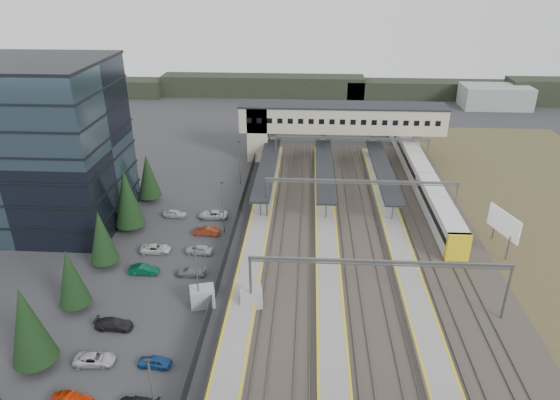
# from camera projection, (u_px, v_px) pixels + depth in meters

# --- Properties ---
(ground) EXTENTS (220.00, 220.00, 0.00)m
(ground) POSITION_uv_depth(u_px,v_px,m) (274.00, 272.00, 64.27)
(ground) COLOR #2B2B2D
(ground) RESTS_ON ground
(office_building) EXTENTS (24.30, 18.30, 24.30)m
(office_building) POSITION_uv_depth(u_px,v_px,m) (30.00, 146.00, 71.81)
(office_building) COLOR #324653
(office_building) RESTS_ON ground
(conifer_row) EXTENTS (4.42, 49.82, 9.50)m
(conifer_row) POSITION_uv_depth(u_px,v_px,m) (89.00, 249.00, 59.89)
(conifer_row) COLOR black
(conifer_row) RESTS_ON ground
(car_park) EXTENTS (10.39, 44.52, 1.28)m
(car_park) POSITION_uv_depth(u_px,v_px,m) (157.00, 295.00, 58.66)
(car_park) COLOR silver
(car_park) RESTS_ON ground
(lampposts) EXTENTS (0.50, 53.25, 8.07)m
(lampposts) POSITION_uv_depth(u_px,v_px,m) (212.00, 236.00, 63.97)
(lampposts) COLOR slate
(lampposts) RESTS_ON ground
(fence) EXTENTS (0.08, 90.00, 2.00)m
(fence) POSITION_uv_depth(u_px,v_px,m) (229.00, 244.00, 68.70)
(fence) COLOR #26282B
(fence) RESTS_ON ground
(relay_cabin_near) EXTENTS (3.20, 2.69, 2.30)m
(relay_cabin_near) POSITION_uv_depth(u_px,v_px,m) (202.00, 297.00, 57.52)
(relay_cabin_near) COLOR gray
(relay_cabin_near) RESTS_ON ground
(relay_cabin_far) EXTENTS (2.87, 2.52, 2.33)m
(relay_cabin_far) POSITION_uv_depth(u_px,v_px,m) (251.00, 298.00, 57.26)
(relay_cabin_far) COLOR gray
(relay_cabin_far) RESTS_ON ground
(rail_corridor) EXTENTS (34.00, 90.00, 0.92)m
(rail_corridor) POSITION_uv_depth(u_px,v_px,m) (344.00, 252.00, 68.16)
(rail_corridor) COLOR #36312B
(rail_corridor) RESTS_ON ground
(canopies) EXTENTS (23.10, 30.00, 3.28)m
(canopies) POSITION_uv_depth(u_px,v_px,m) (325.00, 167.00, 86.58)
(canopies) COLOR black
(canopies) RESTS_ON ground
(footbridge) EXTENTS (40.40, 6.40, 11.20)m
(footbridge) POSITION_uv_depth(u_px,v_px,m) (327.00, 121.00, 98.36)
(footbridge) COLOR #BAB091
(footbridge) RESTS_ON ground
(gantries) EXTENTS (28.40, 62.28, 7.17)m
(gantries) POSITION_uv_depth(u_px,v_px,m) (368.00, 222.00, 63.77)
(gantries) COLOR slate
(gantries) RESTS_ON ground
(train) EXTENTS (3.10, 64.80, 3.90)m
(train) POSITION_uv_depth(u_px,v_px,m) (414.00, 161.00, 94.07)
(train) COLOR silver
(train) RESTS_ON ground
(billboard) EXTENTS (2.08, 6.34, 5.70)m
(billboard) POSITION_uv_depth(u_px,v_px,m) (504.00, 224.00, 67.75)
(billboard) COLOR slate
(billboard) RESTS_ON ground
(treeline_far) EXTENTS (170.00, 19.00, 7.00)m
(treeline_far) POSITION_uv_depth(u_px,v_px,m) (377.00, 89.00, 145.00)
(treeline_far) COLOR black
(treeline_far) RESTS_ON ground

